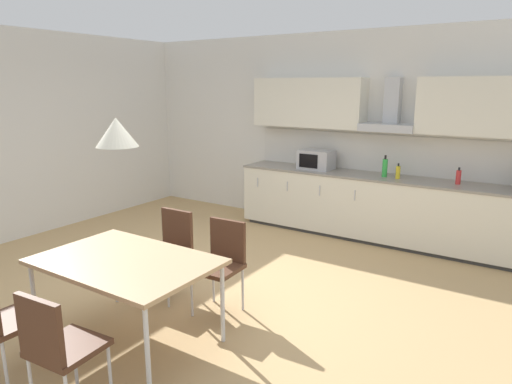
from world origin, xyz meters
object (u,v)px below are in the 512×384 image
Objects in this scene: bottle_red at (458,177)px; bottle_green at (385,168)px; microwave at (316,160)px; chair_near_left at (0,314)px; chair_far_left at (171,244)px; bottle_yellow at (398,172)px; dining_table at (126,264)px; chair_near_right at (56,342)px; pendant_lamp at (117,132)px; chair_far_right at (222,257)px.

bottle_red is 0.91m from bottle_green.
chair_near_left is (-0.24, -4.53, -0.51)m from microwave.
chair_far_left and chair_near_left have the same top height.
dining_table is (-1.12, -3.62, -0.30)m from bottle_yellow.
pendant_lamp reaches higher than chair_near_right.
bottle_green reaches higher than chair_near_right.
pendant_lamp is at bearing -88.67° from microwave.
bottle_green reaches higher than dining_table.
bottle_red is 3.59m from chair_far_left.
dining_table is at bearing 69.38° from chair_near_left.
microwave is at bearing 98.18° from chair_far_right.
chair_far_right is (-0.62, -2.79, -0.49)m from bottle_green.
bottle_yellow is 0.70× the size of bottle_green.
bottle_yellow is 0.23× the size of chair_far_left.
bottle_yellow is 0.97× the size of bottle_red.
chair_far_left is (-0.24, -2.81, -0.51)m from microwave.
bottle_red is at bearing 0.59° from microwave.
pendant_lamp is (-0.33, 0.86, 1.22)m from chair_near_right.
chair_far_right and chair_near_left have the same top height.
dining_table is at bearing -116.61° from bottle_red.
microwave is 2.88m from chair_far_right.
pendant_lamp is at bearing -116.61° from bottle_red.
chair_far_left is 2.72× the size of pendant_lamp.
dining_table is (-0.94, -3.65, -0.34)m from bottle_green.
microwave is at bearing -179.41° from bottle_red.
dining_table is 0.93m from chair_near_right.
dining_table is at bearing -110.33° from chair_far_right.
chair_far_left is (-0.32, 0.86, -0.15)m from dining_table.
bottle_green is 0.20× the size of dining_table.
bottle_red is at bearing 71.52° from chair_near_right.
microwave is 0.55× the size of chair_near_right.
microwave is 0.55× the size of chair_far_right.
chair_far_left is (-2.17, -2.83, -0.46)m from bottle_red.
bottle_red is at bearing 5.70° from bottle_yellow.
microwave is at bearing 178.76° from bottle_green.
microwave is at bearing 86.99° from chair_near_left.
pendant_lamp is (0.09, -3.67, 0.71)m from microwave.
chair_far_left is 1.52m from pendant_lamp.
microwave is 2.29× the size of bottle_red.
chair_far_right is 1.00× the size of chair_near_left.
bottle_green is 0.34× the size of chair_near_left.
chair_far_right is 1.52m from pendant_lamp.
microwave is 1.50× the size of pendant_lamp.
bottle_green is at bearing -177.35° from bottle_red.
chair_near_left is at bearing -179.98° from chair_near_right.
chair_far_right is at bearing -102.51° from bottle_green.
bottle_green reaches higher than bottle_red.
chair_near_left is at bearing -110.62° from pendant_lamp.
chair_far_left and chair_near_right have the same top height.
bottle_yellow is (1.21, -0.05, -0.05)m from microwave.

